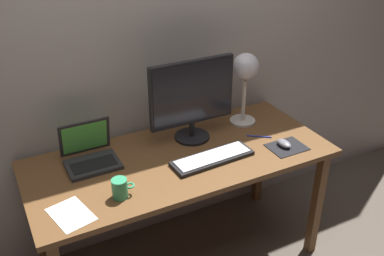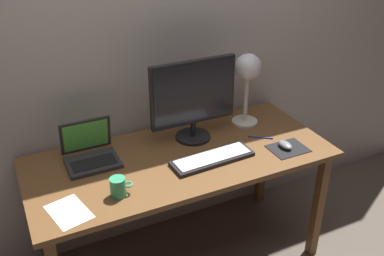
{
  "view_description": "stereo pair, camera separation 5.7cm",
  "coord_description": "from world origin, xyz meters",
  "px_view_note": "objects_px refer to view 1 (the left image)",
  "views": [
    {
      "loc": [
        -0.85,
        -1.77,
        1.98
      ],
      "look_at": [
        0.04,
        -0.05,
        0.92
      ],
      "focal_mm": 41.16,
      "sensor_mm": 36.0,
      "label": 1
    },
    {
      "loc": [
        -0.8,
        -1.8,
        1.98
      ],
      "look_at": [
        0.04,
        -0.05,
        0.92
      ],
      "focal_mm": 41.16,
      "sensor_mm": 36.0,
      "label": 2
    }
  ],
  "objects_px": {
    "keyboard_main": "(212,158)",
    "desk_lamp": "(245,73)",
    "mouse": "(284,143)",
    "laptop": "(89,151)",
    "pen": "(259,136)",
    "monitor": "(192,97)",
    "coffee_mug": "(120,188)"
  },
  "relations": [
    {
      "from": "desk_lamp",
      "to": "pen",
      "type": "distance_m",
      "value": 0.37
    },
    {
      "from": "monitor",
      "to": "keyboard_main",
      "type": "distance_m",
      "value": 0.35
    },
    {
      "from": "desk_lamp",
      "to": "pen",
      "type": "relative_size",
      "value": 3.07
    },
    {
      "from": "desk_lamp",
      "to": "coffee_mug",
      "type": "relative_size",
      "value": 4.0
    },
    {
      "from": "desk_lamp",
      "to": "coffee_mug",
      "type": "xyz_separation_m",
      "value": [
        -0.9,
        -0.36,
        -0.27
      ]
    },
    {
      "from": "keyboard_main",
      "to": "pen",
      "type": "height_order",
      "value": "keyboard_main"
    },
    {
      "from": "laptop",
      "to": "mouse",
      "type": "xyz_separation_m",
      "value": [
        0.98,
        -0.34,
        -0.04
      ]
    },
    {
      "from": "mouse",
      "to": "pen",
      "type": "bearing_deg",
      "value": 111.35
    },
    {
      "from": "mouse",
      "to": "coffee_mug",
      "type": "xyz_separation_m",
      "value": [
        -0.94,
        -0.02,
        0.03
      ]
    },
    {
      "from": "monitor",
      "to": "pen",
      "type": "distance_m",
      "value": 0.45
    },
    {
      "from": "desk_lamp",
      "to": "mouse",
      "type": "bearing_deg",
      "value": -83.2
    },
    {
      "from": "monitor",
      "to": "laptop",
      "type": "xyz_separation_m",
      "value": [
        -0.58,
        0.03,
        -0.19
      ]
    },
    {
      "from": "keyboard_main",
      "to": "mouse",
      "type": "distance_m",
      "value": 0.42
    },
    {
      "from": "keyboard_main",
      "to": "mouse",
      "type": "relative_size",
      "value": 4.65
    },
    {
      "from": "monitor",
      "to": "mouse",
      "type": "height_order",
      "value": "monitor"
    },
    {
      "from": "desk_lamp",
      "to": "mouse",
      "type": "height_order",
      "value": "desk_lamp"
    },
    {
      "from": "coffee_mug",
      "to": "laptop",
      "type": "bearing_deg",
      "value": 96.49
    },
    {
      "from": "keyboard_main",
      "to": "coffee_mug",
      "type": "xyz_separation_m",
      "value": [
        -0.52,
        -0.08,
        0.04
      ]
    },
    {
      "from": "mouse",
      "to": "monitor",
      "type": "bearing_deg",
      "value": 141.66
    },
    {
      "from": "pen",
      "to": "coffee_mug",
      "type": "bearing_deg",
      "value": -169.37
    },
    {
      "from": "keyboard_main",
      "to": "desk_lamp",
      "type": "relative_size",
      "value": 1.04
    },
    {
      "from": "keyboard_main",
      "to": "laptop",
      "type": "distance_m",
      "value": 0.63
    },
    {
      "from": "mouse",
      "to": "coffee_mug",
      "type": "bearing_deg",
      "value": -179.08
    },
    {
      "from": "monitor",
      "to": "coffee_mug",
      "type": "height_order",
      "value": "monitor"
    },
    {
      "from": "monitor",
      "to": "mouse",
      "type": "bearing_deg",
      "value": -38.34
    },
    {
      "from": "laptop",
      "to": "desk_lamp",
      "type": "height_order",
      "value": "desk_lamp"
    },
    {
      "from": "keyboard_main",
      "to": "monitor",
      "type": "bearing_deg",
      "value": 87.19
    },
    {
      "from": "desk_lamp",
      "to": "mouse",
      "type": "relative_size",
      "value": 4.48
    },
    {
      "from": "desk_lamp",
      "to": "pen",
      "type": "height_order",
      "value": "desk_lamp"
    },
    {
      "from": "pen",
      "to": "monitor",
      "type": "bearing_deg",
      "value": 154.0
    },
    {
      "from": "keyboard_main",
      "to": "desk_lamp",
      "type": "height_order",
      "value": "desk_lamp"
    },
    {
      "from": "pen",
      "to": "keyboard_main",
      "type": "bearing_deg",
      "value": -166.14
    }
  ]
}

